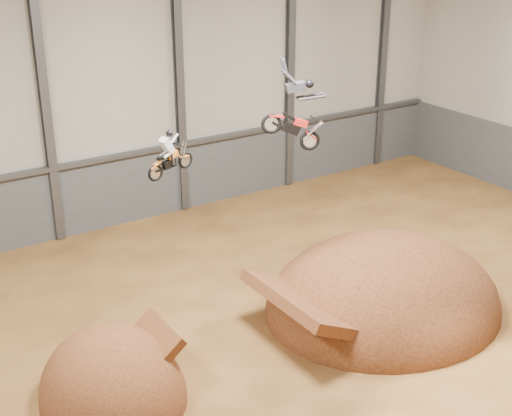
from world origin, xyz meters
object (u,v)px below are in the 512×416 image
at_px(takeoff_ramp, 114,397).
at_px(fmx_rider_b, 287,105).
at_px(fmx_rider_a, 171,150).
at_px(landing_ramp, 383,308).

relative_size(takeoff_ramp, fmx_rider_b, 1.76).
bearing_deg(fmx_rider_a, fmx_rider_b, -22.95).
bearing_deg(fmx_rider_a, landing_ramp, -31.02).
xyz_separation_m(fmx_rider_a, fmx_rider_b, (4.08, -0.88, 1.14)).
bearing_deg(fmx_rider_a, takeoff_ramp, -159.00).
bearing_deg(landing_ramp, fmx_rider_b, 151.17).
bearing_deg(takeoff_ramp, landing_ramp, -3.08).
bearing_deg(fmx_rider_b, landing_ramp, -5.29).
relative_size(takeoff_ramp, landing_ramp, 0.55).
xyz_separation_m(landing_ramp, fmx_rider_b, (-3.44, 1.89, 8.20)).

